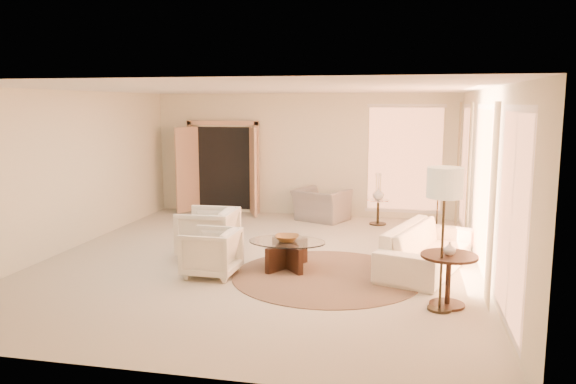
% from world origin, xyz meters
% --- Properties ---
extents(room, '(7.04, 8.04, 2.83)m').
position_xyz_m(room, '(0.00, 0.00, 1.40)').
color(room, beige).
rests_on(room, ground).
extents(windows_right, '(0.10, 6.40, 2.40)m').
position_xyz_m(windows_right, '(3.45, 0.10, 1.35)').
color(windows_right, '#FF9B66').
rests_on(windows_right, room).
extents(window_back_corner, '(1.70, 0.10, 2.40)m').
position_xyz_m(window_back_corner, '(2.30, 3.95, 1.35)').
color(window_back_corner, '#FF9B66').
rests_on(window_back_corner, room).
extents(curtains_right, '(0.06, 5.20, 2.60)m').
position_xyz_m(curtains_right, '(3.40, 1.00, 1.30)').
color(curtains_right, tan).
rests_on(curtains_right, room).
extents(french_doors, '(1.95, 0.66, 2.16)m').
position_xyz_m(french_doors, '(-1.90, 3.82, 1.07)').
color(french_doors, tan).
rests_on(french_doors, room).
extents(area_rug, '(3.72, 3.72, 0.01)m').
position_xyz_m(area_rug, '(1.21, -0.62, 0.01)').
color(area_rug, '#422D20').
rests_on(area_rug, room).
extents(sofa, '(1.63, 2.52, 0.69)m').
position_xyz_m(sofa, '(2.70, 0.07, 0.34)').
color(sofa, white).
rests_on(sofa, room).
extents(armchair_left, '(0.85, 0.90, 0.91)m').
position_xyz_m(armchair_left, '(-0.91, 0.05, 0.46)').
color(armchair_left, white).
rests_on(armchair_left, room).
extents(armchair_right, '(0.73, 0.78, 0.78)m').
position_xyz_m(armchair_right, '(-0.50, -0.94, 0.39)').
color(armchair_right, white).
rests_on(armchair_right, room).
extents(accent_chair, '(1.26, 1.05, 0.94)m').
position_xyz_m(accent_chair, '(0.52, 3.40, 0.47)').
color(accent_chair, gray).
rests_on(accent_chair, room).
extents(coffee_table, '(1.30, 1.30, 0.44)m').
position_xyz_m(coffee_table, '(0.54, -0.35, 0.28)').
color(coffee_table, black).
rests_on(coffee_table, room).
extents(end_table, '(0.72, 0.72, 0.68)m').
position_xyz_m(end_table, '(2.90, -1.54, 0.46)').
color(end_table, black).
rests_on(end_table, room).
extents(side_table, '(0.47, 0.47, 0.54)m').
position_xyz_m(side_table, '(1.77, 3.24, 0.33)').
color(side_table, '#2D261B').
rests_on(side_table, room).
extents(floor_lamp_near, '(0.36, 0.36, 1.47)m').
position_xyz_m(floor_lamp_near, '(2.90, 1.46, 1.25)').
color(floor_lamp_near, '#2D261B').
rests_on(floor_lamp_near, room).
extents(floor_lamp_far, '(0.44, 0.44, 1.81)m').
position_xyz_m(floor_lamp_far, '(2.80, -1.71, 1.54)').
color(floor_lamp_far, '#2D261B').
rests_on(floor_lamp_far, room).
extents(bowl, '(0.42, 0.42, 0.09)m').
position_xyz_m(bowl, '(0.54, -0.35, 0.49)').
color(bowl, brown).
rests_on(bowl, coffee_table).
extents(end_vase, '(0.18, 0.18, 0.16)m').
position_xyz_m(end_vase, '(2.90, -1.54, 0.75)').
color(end_vase, silver).
rests_on(end_vase, end_table).
extents(side_vase, '(0.33, 0.33, 0.26)m').
position_xyz_m(side_vase, '(1.77, 3.24, 0.67)').
color(side_vase, silver).
rests_on(side_vase, side_table).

